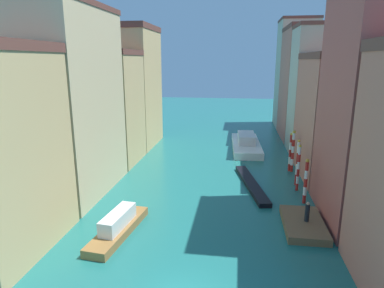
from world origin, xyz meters
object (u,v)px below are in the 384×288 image
object	(u,v)px
mooring_pole_4	(293,151)
person_on_dock	(307,212)
gondola_black	(251,184)
waterfront_dock	(303,224)
vaporetto_white	(246,144)
mooring_pole_2	(297,162)
motorboat_0	(118,226)
mooring_pole_0	(306,181)
mooring_pole_3	(290,152)
mooring_pole_1	(298,167)

from	to	relation	value
mooring_pole_4	person_on_dock	bearing A→B (deg)	-93.53
mooring_pole_4	gondola_black	distance (m)	7.68
waterfront_dock	vaporetto_white	world-z (taller)	vaporetto_white
mooring_pole_2	motorboat_0	bearing A→B (deg)	-140.10
mooring_pole_0	mooring_pole_3	bearing A→B (deg)	90.64
gondola_black	motorboat_0	distance (m)	15.40
mooring_pole_3	motorboat_0	bearing A→B (deg)	-130.95
waterfront_dock	mooring_pole_4	world-z (taller)	mooring_pole_4
waterfront_dock	gondola_black	world-z (taller)	waterfront_dock
mooring_pole_0	waterfront_dock	bearing A→B (deg)	-100.61
mooring_pole_3	mooring_pole_4	xyz separation A→B (m)	(0.28, -0.13, 0.18)
mooring_pole_3	motorboat_0	distance (m)	22.70
mooring_pole_1	vaporetto_white	world-z (taller)	mooring_pole_1
gondola_black	person_on_dock	bearing A→B (deg)	-64.94
mooring_pole_1	vaporetto_white	xyz separation A→B (m)	(-4.83, 15.84, -1.64)
vaporetto_white	motorboat_0	distance (m)	28.50
person_on_dock	mooring_pole_4	size ratio (longest dim) A/B	0.32
mooring_pole_0	gondola_black	distance (m)	6.27
mooring_pole_1	person_on_dock	bearing A→B (deg)	-93.81
mooring_pole_0	mooring_pole_3	xyz separation A→B (m)	(-0.10, 9.30, 0.19)
mooring_pole_0	mooring_pole_4	world-z (taller)	mooring_pole_4
mooring_pole_2	mooring_pole_4	xyz separation A→B (m)	(0.20, 4.50, 0.03)
waterfront_dock	mooring_pole_3	xyz separation A→B (m)	(0.80, 14.11, 2.07)
mooring_pole_1	mooring_pole_3	bearing A→B (deg)	89.43
waterfront_dock	mooring_pole_2	xyz separation A→B (m)	(0.87, 9.48, 2.21)
mooring_pole_2	vaporetto_white	xyz separation A→B (m)	(-4.97, 14.25, -1.71)
mooring_pole_1	mooring_pole_0	bearing A→B (deg)	-86.92
mooring_pole_2	motorboat_0	size ratio (longest dim) A/B	0.65
mooring_pole_4	gondola_black	size ratio (longest dim) A/B	0.45
mooring_pole_2	vaporetto_white	distance (m)	15.18
gondola_black	mooring_pole_0	bearing A→B (deg)	-38.24
person_on_dock	vaporetto_white	bearing A→B (deg)	100.27
motorboat_0	mooring_pole_1	bearing A→B (deg)	36.35
mooring_pole_0	mooring_pole_4	size ratio (longest dim) A/B	0.86
waterfront_dock	mooring_pole_1	distance (m)	8.21
mooring_pole_2	mooring_pole_0	bearing A→B (deg)	-89.64
person_on_dock	gondola_black	bearing A→B (deg)	115.06
vaporetto_white	motorboat_0	bearing A→B (deg)	-110.41
mooring_pole_0	mooring_pole_2	bearing A→B (deg)	90.36
mooring_pole_0	vaporetto_white	distance (m)	19.62
mooring_pole_1	mooring_pole_4	world-z (taller)	mooring_pole_4
mooring_pole_0	gondola_black	world-z (taller)	mooring_pole_0
mooring_pole_3	gondola_black	xyz separation A→B (m)	(-4.58, -5.61, -2.14)
mooring_pole_2	gondola_black	xyz separation A→B (m)	(-4.65, -0.98, -2.28)
mooring_pole_0	mooring_pole_4	distance (m)	9.18
mooring_pole_0	mooring_pole_4	bearing A→B (deg)	88.93
person_on_dock	vaporetto_white	world-z (taller)	vaporetto_white
waterfront_dock	vaporetto_white	size ratio (longest dim) A/B	0.45
mooring_pole_1	mooring_pole_3	world-z (taller)	mooring_pole_1
mooring_pole_2	motorboat_0	world-z (taller)	mooring_pole_2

